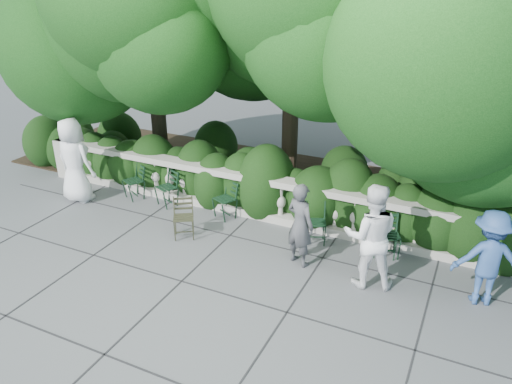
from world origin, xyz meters
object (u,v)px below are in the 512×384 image
at_px(chair_b, 163,207).
at_px(chair_e, 383,259).
at_px(person_casual_man, 371,236).
at_px(person_businessman, 74,160).
at_px(chair_d, 388,260).
at_px(person_woman_grey, 300,225).
at_px(person_older_blue, 488,258).
at_px(chair_weathered, 185,240).
at_px(chair_c, 220,219).
at_px(chair_a, 130,200).
at_px(chair_f, 315,246).

relative_size(chair_b, chair_e, 1.00).
bearing_deg(person_casual_man, chair_e, -115.19).
relative_size(chair_b, person_casual_man, 0.45).
bearing_deg(chair_b, person_businessman, -142.63).
distance_m(chair_b, chair_d, 5.15).
xyz_separation_m(person_woman_grey, person_older_blue, (3.11, 0.20, 0.02)).
bearing_deg(chair_weathered, chair_c, 48.32).
xyz_separation_m(person_businessman, person_older_blue, (8.76, -0.13, -0.16)).
bearing_deg(person_casual_man, person_businessman, -21.41).
height_order(chair_a, chair_e, same).
bearing_deg(chair_f, chair_c, 152.82).
height_order(chair_b, chair_weathered, same).
bearing_deg(person_woman_grey, chair_b, 9.44).
distance_m(chair_b, person_businessman, 2.28).
xyz_separation_m(chair_c, person_woman_grey, (2.17, -0.87, 0.80)).
relative_size(chair_b, chair_f, 1.00).
bearing_deg(person_casual_man, person_woman_grey, -22.56).
relative_size(chair_c, person_woman_grey, 0.52).
bearing_deg(person_older_blue, chair_c, -24.59).
height_order(chair_a, person_casual_man, person_casual_man).
bearing_deg(chair_d, person_businessman, 158.30).
height_order(chair_d, chair_f, same).
relative_size(person_businessman, person_older_blue, 1.20).
xyz_separation_m(chair_a, chair_c, (2.42, 0.05, 0.00)).
relative_size(chair_d, person_casual_man, 0.45).
relative_size(chair_c, chair_e, 1.00).
xyz_separation_m(chair_d, person_older_blue, (1.63, -0.62, 0.83)).
relative_size(chair_c, person_casual_man, 0.45).
bearing_deg(chair_e, person_casual_man, -109.56).
distance_m(chair_a, chair_weathered, 2.46).
height_order(chair_f, chair_weathered, same).
bearing_deg(chair_weathered, person_casual_man, -29.58).
relative_size(chair_b, chair_c, 1.00).
distance_m(chair_weathered, person_casual_man, 3.78).
bearing_deg(chair_e, chair_b, 167.31).
xyz_separation_m(chair_f, person_older_blue, (3.04, -0.50, 0.83)).
xyz_separation_m(chair_f, chair_weathered, (-2.44, -0.93, 0.00)).
bearing_deg(chair_b, chair_f, 20.82).
xyz_separation_m(chair_b, person_older_blue, (6.78, -0.64, 0.83)).
relative_size(chair_a, person_woman_grey, 0.52).
xyz_separation_m(chair_a, person_older_blue, (7.70, -0.62, 0.83)).
distance_m(person_businessman, person_woman_grey, 5.66).
height_order(chair_a, chair_d, same).
bearing_deg(chair_d, chair_f, 159.09).
bearing_deg(chair_c, person_casual_man, 9.51).
bearing_deg(person_businessman, chair_weathered, 173.69).
xyz_separation_m(chair_d, person_casual_man, (-0.19, -0.92, 0.94)).
distance_m(person_woman_grey, person_older_blue, 3.12).
bearing_deg(person_woman_grey, chair_a, 12.25).
bearing_deg(chair_e, chair_a, 167.60).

